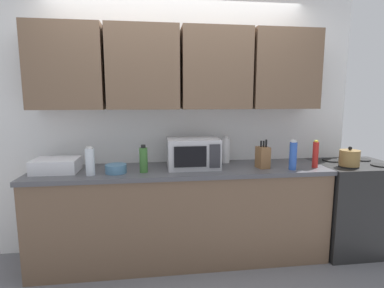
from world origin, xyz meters
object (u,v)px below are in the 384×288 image
at_px(stove_range, 352,206).
at_px(bottle_red_sauce, 315,154).
at_px(bottle_clear_tall, 90,161).
at_px(dish_rack, 56,165).
at_px(knife_block, 263,157).
at_px(bottle_green_oil, 144,160).
at_px(microwave, 193,153).
at_px(bottle_blue_cleaner, 293,155).
at_px(bottle_white_jar, 226,150).
at_px(bowl_ceramic_small, 116,169).
at_px(kettle, 349,158).

height_order(stove_range, bottle_red_sauce, bottle_red_sauce).
bearing_deg(bottle_clear_tall, stove_range, 3.02).
height_order(dish_rack, knife_block, knife_block).
distance_m(knife_block, bottle_green_oil, 1.11).
distance_m(microwave, bottle_red_sauce, 1.16).
height_order(microwave, dish_rack, microwave).
distance_m(bottle_clear_tall, bottle_blue_cleaner, 1.80).
bearing_deg(bottle_clear_tall, microwave, 10.48).
relative_size(dish_rack, knife_block, 1.41).
xyz_separation_m(bottle_white_jar, bottle_red_sauce, (0.79, -0.32, -0.00)).
bearing_deg(bowl_ceramic_small, bottle_green_oil, -1.15).
relative_size(dish_rack, bottle_white_jar, 1.39).
relative_size(knife_block, bottle_white_jar, 0.99).
xyz_separation_m(stove_range, kettle, (-0.17, -0.14, 0.54)).
bearing_deg(knife_block, bottle_white_jar, 136.76).
height_order(bottle_green_oil, bottle_white_jar, bottle_white_jar).
relative_size(stove_range, knife_block, 3.38).
bearing_deg(bottle_white_jar, stove_range, -9.03).
height_order(stove_range, bottle_white_jar, bottle_white_jar).
relative_size(microwave, bottle_red_sauce, 1.84).
bearing_deg(microwave, bottle_red_sauce, -7.53).
bearing_deg(bottle_red_sauce, bottle_blue_cleaner, -167.81).
bearing_deg(kettle, stove_range, 39.47).
bearing_deg(kettle, bottle_red_sauce, 176.43).
bearing_deg(bottle_clear_tall, dish_rack, 154.28).
bearing_deg(knife_block, bottle_clear_tall, -177.51).
bearing_deg(kettle, bottle_blue_cleaner, -176.77).
distance_m(stove_range, bottle_blue_cleaner, 0.97).
bearing_deg(bottle_clear_tall, bottle_red_sauce, 0.44).
xyz_separation_m(bottle_clear_tall, bottle_blue_cleaner, (1.80, -0.04, 0.01)).
xyz_separation_m(kettle, bottle_green_oil, (-1.94, 0.05, 0.03)).
height_order(microwave, bottle_green_oil, microwave).
bearing_deg(knife_block, kettle, -4.98).
relative_size(kettle, bottle_green_oil, 0.76).
bearing_deg(kettle, bottle_clear_tall, 179.88).
relative_size(dish_rack, bottle_clear_tall, 1.53).
distance_m(bottle_clear_tall, bottle_white_jar, 1.31).
relative_size(microwave, knife_block, 1.78).
height_order(dish_rack, bottle_blue_cleaner, bottle_blue_cleaner).
xyz_separation_m(bottle_red_sauce, bottle_blue_cleaner, (-0.25, -0.05, 0.01)).
xyz_separation_m(knife_block, bottle_blue_cleaner, (0.25, -0.11, 0.03)).
xyz_separation_m(stove_range, knife_block, (-1.00, -0.07, 0.55)).
relative_size(kettle, bottle_clear_tall, 0.75).
height_order(bottle_white_jar, bottle_blue_cleaner, bottle_blue_cleaner).
distance_m(bottle_red_sauce, bowl_ceramic_small, 1.85).
bearing_deg(bottle_green_oil, bottle_blue_cleaner, -3.35).
xyz_separation_m(microwave, bottle_white_jar, (0.36, 0.17, -0.01)).
height_order(microwave, bowl_ceramic_small, microwave).
relative_size(bottle_white_jar, bowl_ceramic_small, 1.48).
height_order(stove_range, dish_rack, dish_rack).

